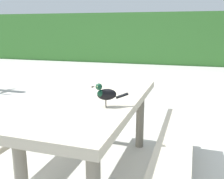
% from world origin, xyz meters
% --- Properties ---
extents(ground_plane, '(60.00, 60.00, 0.00)m').
position_xyz_m(ground_plane, '(0.00, 0.00, 0.00)').
color(ground_plane, '#B7B5AD').
extents(hedge_wall, '(28.00, 2.36, 1.87)m').
position_xyz_m(hedge_wall, '(0.00, 8.45, 0.93)').
color(hedge_wall, '#428438').
rests_on(hedge_wall, ground).
extents(picnic_table_foreground, '(1.74, 1.83, 0.74)m').
position_xyz_m(picnic_table_foreground, '(-0.15, -0.20, 0.56)').
color(picnic_table_foreground, '#B2A893').
rests_on(picnic_table_foreground, ground).
extents(bird_grackle, '(0.27, 0.14, 0.18)m').
position_xyz_m(bird_grackle, '(0.02, -0.40, 0.84)').
color(bird_grackle, black).
rests_on(bird_grackle, picnic_table_foreground).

